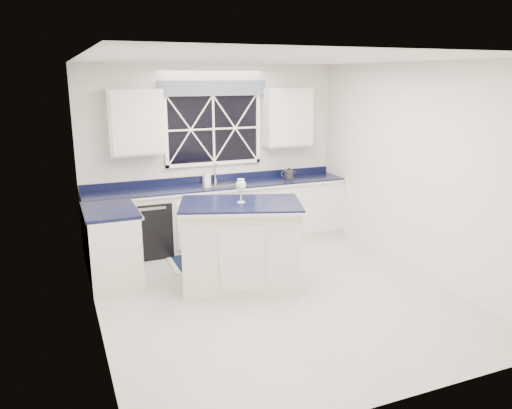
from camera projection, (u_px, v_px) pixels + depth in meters
name	position (u px, v px, depth m)	size (l,w,h in m)	color
ground	(273.00, 293.00, 5.98)	(4.50, 4.50, 0.00)	#AEAEAA
back_wall	(213.00, 155.00, 7.65)	(4.00, 0.10, 2.70)	white
base_cabinets	(203.00, 221.00, 7.34)	(3.99, 1.60, 0.90)	silver
countertop	(220.00, 186.00, 7.49)	(3.98, 0.64, 0.04)	black
dishwasher	(148.00, 227.00, 7.21)	(0.60, 0.58, 0.82)	black
window	(213.00, 124.00, 7.49)	(1.65, 0.09, 1.26)	black
upper_cabinets	(216.00, 119.00, 7.37)	(3.10, 0.34, 0.90)	silver
faucet	(216.00, 172.00, 7.62)	(0.05, 0.20, 0.30)	#B0B0B2
island	(241.00, 245.00, 6.06)	(1.63, 1.27, 1.06)	silver
rug	(215.00, 259.00, 7.08)	(1.29, 0.80, 0.02)	#BAB9B4
kettle	(289.00, 173.00, 7.94)	(0.25, 0.19, 0.18)	#323235
wine_glass	(241.00, 186.00, 5.88)	(0.12, 0.12, 0.29)	white
soap_bottle	(207.00, 176.00, 7.56)	(0.10, 0.10, 0.22)	silver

